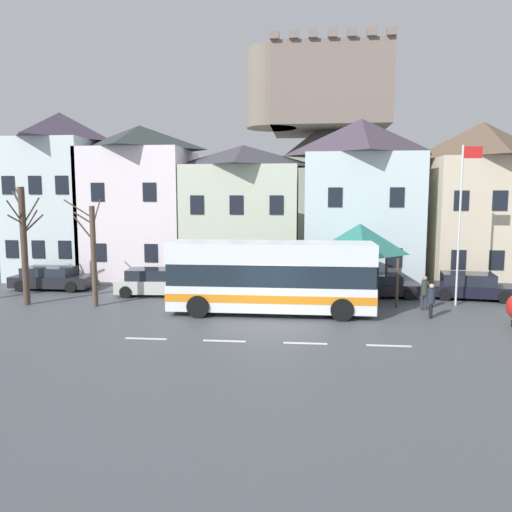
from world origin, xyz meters
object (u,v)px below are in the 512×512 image
object	(u,v)px
parked_car_03	(152,282)
pedestrian_01	(369,288)
pedestrian_02	(424,291)
townhouse_04	(480,204)
bus_shelter	(360,239)
public_bench	(318,283)
townhouse_01	(141,203)
townhouse_02	(243,213)
hilltop_castle	(327,180)
townhouse_03	(360,201)
parked_car_01	(470,286)
transit_bus	(271,278)
parked_car_00	(380,286)
flagpole	(461,215)
parked_car_02	(52,278)
pedestrian_00	(431,298)
bare_tree_02	(24,243)
townhouse_00	(63,195)
bare_tree_01	(93,253)

from	to	relation	value
parked_car_03	pedestrian_01	distance (m)	11.53
pedestrian_01	pedestrian_02	world-z (taller)	pedestrian_02
townhouse_04	bus_shelter	xyz separation A→B (m)	(-7.87, -6.05, -1.75)
townhouse_04	public_bench	bearing A→B (deg)	-157.81
townhouse_01	townhouse_02	size ratio (longest dim) A/B	1.15
pedestrian_01	townhouse_01	bearing A→B (deg)	152.39
townhouse_04	hilltop_castle	xyz separation A→B (m)	(-8.60, 18.04, 2.04)
townhouse_02	townhouse_04	size ratio (longest dim) A/B	0.88
townhouse_02	townhouse_03	distance (m)	7.43
hilltop_castle	parked_car_01	distance (m)	24.94
transit_bus	pedestrian_02	size ratio (longest dim) A/B	5.73
townhouse_01	townhouse_04	world-z (taller)	townhouse_01
parked_car_01	parked_car_00	bearing A→B (deg)	-172.78
pedestrian_02	flagpole	xyz separation A→B (m)	(1.88, 1.19, 3.57)
townhouse_01	townhouse_04	size ratio (longest dim) A/B	1.01
townhouse_03	pedestrian_01	world-z (taller)	townhouse_03
parked_car_02	pedestrian_01	xyz separation A→B (m)	(17.73, -2.48, 0.23)
parked_car_00	pedestrian_00	xyz separation A→B (m)	(1.57, -4.54, 0.28)
townhouse_03	bare_tree_02	size ratio (longest dim) A/B	1.73
flagpole	pedestrian_02	bearing A→B (deg)	-147.75
hilltop_castle	pedestrian_02	xyz separation A→B (m)	(3.57, -26.12, -6.06)
townhouse_02	pedestrian_01	xyz separation A→B (m)	(7.16, -7.31, -3.42)
townhouse_04	public_bench	world-z (taller)	townhouse_04
bare_tree_02	pedestrian_02	bearing A→B (deg)	2.26
hilltop_castle	pedestrian_01	size ratio (longest dim) A/B	20.66
parked_car_01	parked_car_03	world-z (taller)	parked_car_03
townhouse_02	bare_tree_02	distance (m)	13.23
townhouse_04	parked_car_03	bearing A→B (deg)	-162.85
parked_car_00	pedestrian_00	size ratio (longest dim) A/B	2.70
parked_car_02	townhouse_04	bearing A→B (deg)	10.87
townhouse_00	bare_tree_01	xyz separation A→B (m)	(6.02, -9.11, -2.83)
townhouse_00	parked_car_00	size ratio (longest dim) A/B	2.64
townhouse_04	flagpole	distance (m)	7.58
townhouse_03	bare_tree_01	size ratio (longest dim) A/B	1.94
transit_bus	flagpole	xyz separation A→B (m)	(9.06, 2.53, 2.82)
townhouse_01	parked_car_02	xyz separation A→B (m)	(-3.82, -4.80, -4.32)
townhouse_01	parked_car_03	distance (m)	7.65
townhouse_01	flagpole	bearing A→B (deg)	-20.65
townhouse_02	pedestrian_01	bearing A→B (deg)	-45.61
parked_car_03	townhouse_03	bearing A→B (deg)	22.77
bus_shelter	townhouse_04	bearing A→B (deg)	37.56
transit_bus	public_bench	bearing A→B (deg)	66.78
bus_shelter	parked_car_01	xyz separation A→B (m)	(5.87, 0.88, -2.51)
townhouse_04	bare_tree_01	world-z (taller)	townhouse_04
townhouse_00	transit_bus	world-z (taller)	townhouse_00
hilltop_castle	pedestrian_00	bearing A→B (deg)	-82.78
bus_shelter	bare_tree_02	size ratio (longest dim) A/B	0.68
flagpole	transit_bus	bearing A→B (deg)	-164.38
bus_shelter	bare_tree_02	world-z (taller)	bare_tree_02
townhouse_04	parked_car_01	size ratio (longest dim) A/B	2.19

